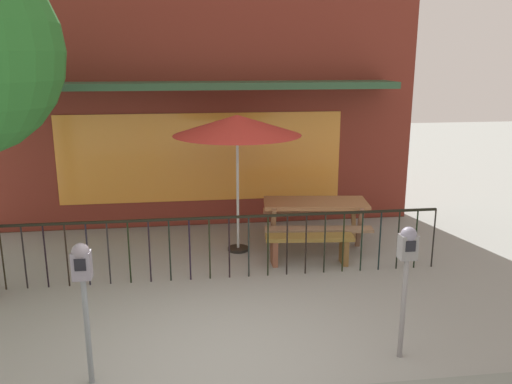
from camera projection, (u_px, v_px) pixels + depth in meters
The scene contains 8 objects.
ground at pixel (220, 357), 5.86m from camera, with size 40.00×40.00×0.00m, color gray.
pub_storefront at pixel (200, 74), 9.98m from camera, with size 8.33×1.40×5.86m.
patio_fence_front at pixel (209, 237), 7.77m from camera, with size 7.02×0.04×0.97m.
picnic_table_left at pixel (315, 210), 9.29m from camera, with size 1.95×1.57×0.79m.
patio_umbrella at pixel (237, 126), 8.56m from camera, with size 2.10×2.10×2.32m.
patio_bench at pixel (309, 243), 8.40m from camera, with size 1.42×0.46×0.48m.
parking_meter_near at pixel (83, 277), 5.11m from camera, with size 0.18×0.17×1.51m.
parking_meter_far at pixel (407, 258), 5.58m from camera, with size 0.18×0.17×1.51m.
Camera 1 is at (-0.29, -5.23, 3.23)m, focal length 37.09 mm.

